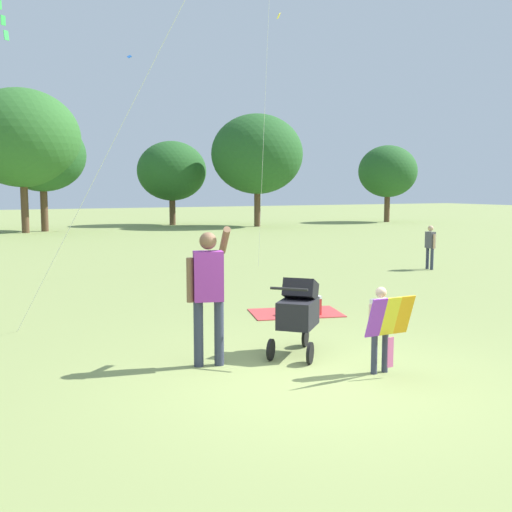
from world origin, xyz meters
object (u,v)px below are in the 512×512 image
person_adult_flyer (208,286)px  picnic_blanket (296,313)px  cooler_box (306,305)px  stroller (298,309)px  child_with_butterfly_kite (382,322)px  person_red_shirt (430,244)px

person_adult_flyer → picnic_blanket: (2.58, 2.25, -1.00)m
picnic_blanket → cooler_box: bearing=-72.8°
picnic_blanket → cooler_box: (0.07, -0.23, 0.17)m
stroller → picnic_blanket: bearing=60.3°
child_with_butterfly_kite → person_adult_flyer: 2.15m
child_with_butterfly_kite → person_red_shirt: size_ratio=0.87×
person_red_shirt → cooler_box: size_ratio=2.67×
person_red_shirt → picnic_blanket: size_ratio=0.76×
child_with_butterfly_kite → person_red_shirt: bearing=44.2°
stroller → person_red_shirt: 9.42m
child_with_butterfly_kite → person_red_shirt: (7.07, 6.87, 0.07)m
person_adult_flyer → cooler_box: 3.43m
child_with_butterfly_kite → person_adult_flyer: size_ratio=0.60×
picnic_blanket → cooler_box: 0.29m
person_adult_flyer → cooler_box: (2.65, 2.02, -0.84)m
stroller → person_red_shirt: size_ratio=0.86×
child_with_butterfly_kite → picnic_blanket: (0.86, 3.49, -0.63)m
picnic_blanket → child_with_butterfly_kite: bearing=-103.8°
picnic_blanket → stroller: bearing=-119.7°
child_with_butterfly_kite → cooler_box: size_ratio=2.34×
stroller → picnic_blanket: 2.71m
person_red_shirt → cooler_box: 7.14m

